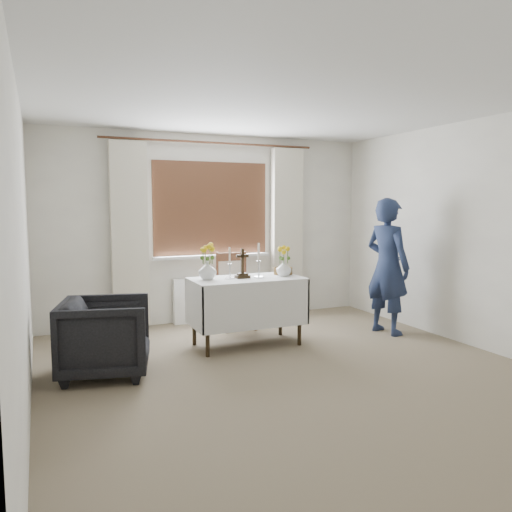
{
  "coord_description": "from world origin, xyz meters",
  "views": [
    {
      "loc": [
        -2.14,
        -3.91,
        1.58
      ],
      "look_at": [
        -0.01,
        0.95,
        1.03
      ],
      "focal_mm": 35.0,
      "sensor_mm": 36.0,
      "label": 1
    }
  ],
  "objects_px": {
    "armchair": "(106,337)",
    "altar_table": "(247,312)",
    "wooden_chair": "(236,291)",
    "flower_vase_left": "(207,270)",
    "person": "(387,266)",
    "flower_vase_right": "(284,268)",
    "wooden_cross": "(242,263)"
  },
  "relations": [
    {
      "from": "person",
      "to": "flower_vase_left",
      "type": "distance_m",
      "value": 2.22
    },
    {
      "from": "armchair",
      "to": "wooden_cross",
      "type": "height_order",
      "value": "wooden_cross"
    },
    {
      "from": "altar_table",
      "to": "wooden_chair",
      "type": "bearing_deg",
      "value": 77.43
    },
    {
      "from": "armchair",
      "to": "flower_vase_right",
      "type": "height_order",
      "value": "flower_vase_right"
    },
    {
      "from": "altar_table",
      "to": "wooden_chair",
      "type": "distance_m",
      "value": 0.78
    },
    {
      "from": "person",
      "to": "flower_vase_right",
      "type": "xyz_separation_m",
      "value": [
        -1.33,
        0.16,
        0.02
      ]
    },
    {
      "from": "armchair",
      "to": "flower_vase_right",
      "type": "relative_size",
      "value": 4.47
    },
    {
      "from": "wooden_cross",
      "to": "flower_vase_right",
      "type": "bearing_deg",
      "value": -4.98
    },
    {
      "from": "altar_table",
      "to": "flower_vase_left",
      "type": "relative_size",
      "value": 6.09
    },
    {
      "from": "flower_vase_left",
      "to": "wooden_chair",
      "type": "bearing_deg",
      "value": 48.73
    },
    {
      "from": "armchair",
      "to": "flower_vase_left",
      "type": "height_order",
      "value": "flower_vase_left"
    },
    {
      "from": "armchair",
      "to": "person",
      "type": "distance_m",
      "value": 3.39
    },
    {
      "from": "wooden_chair",
      "to": "flower_vase_right",
      "type": "height_order",
      "value": "wooden_chair"
    },
    {
      "from": "flower_vase_left",
      "to": "flower_vase_right",
      "type": "xyz_separation_m",
      "value": [
        0.88,
        -0.1,
        -0.01
      ]
    },
    {
      "from": "altar_table",
      "to": "armchair",
      "type": "xyz_separation_m",
      "value": [
        -1.57,
        -0.39,
        -0.02
      ]
    },
    {
      "from": "flower_vase_left",
      "to": "person",
      "type": "bearing_deg",
      "value": -6.75
    },
    {
      "from": "altar_table",
      "to": "flower_vase_left",
      "type": "height_order",
      "value": "flower_vase_left"
    },
    {
      "from": "flower_vase_right",
      "to": "flower_vase_left",
      "type": "bearing_deg",
      "value": 173.38
    },
    {
      "from": "person",
      "to": "wooden_cross",
      "type": "bearing_deg",
      "value": 70.43
    },
    {
      "from": "flower_vase_left",
      "to": "flower_vase_right",
      "type": "distance_m",
      "value": 0.88
    },
    {
      "from": "person",
      "to": "wooden_cross",
      "type": "relative_size",
      "value": 5.04
    },
    {
      "from": "armchair",
      "to": "wooden_chair",
      "type": "bearing_deg",
      "value": -43.21
    },
    {
      "from": "wooden_chair",
      "to": "flower_vase_right",
      "type": "bearing_deg",
      "value": -68.07
    },
    {
      "from": "altar_table",
      "to": "person",
      "type": "xyz_separation_m",
      "value": [
        1.78,
        -0.19,
        0.45
      ]
    },
    {
      "from": "armchair",
      "to": "altar_table",
      "type": "bearing_deg",
      "value": -62.64
    },
    {
      "from": "wooden_cross",
      "to": "flower_vase_left",
      "type": "xyz_separation_m",
      "value": [
        -0.39,
        0.05,
        -0.06
      ]
    },
    {
      "from": "altar_table",
      "to": "wooden_cross",
      "type": "distance_m",
      "value": 0.55
    },
    {
      "from": "wooden_cross",
      "to": "flower_vase_right",
      "type": "relative_size",
      "value": 1.85
    },
    {
      "from": "wooden_chair",
      "to": "armchair",
      "type": "height_order",
      "value": "wooden_chair"
    },
    {
      "from": "armchair",
      "to": "flower_vase_right",
      "type": "bearing_deg",
      "value": -66.47
    },
    {
      "from": "person",
      "to": "flower_vase_right",
      "type": "distance_m",
      "value": 1.34
    },
    {
      "from": "wooden_chair",
      "to": "flower_vase_left",
      "type": "xyz_separation_m",
      "value": [
        -0.6,
        -0.68,
        0.38
      ]
    }
  ]
}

